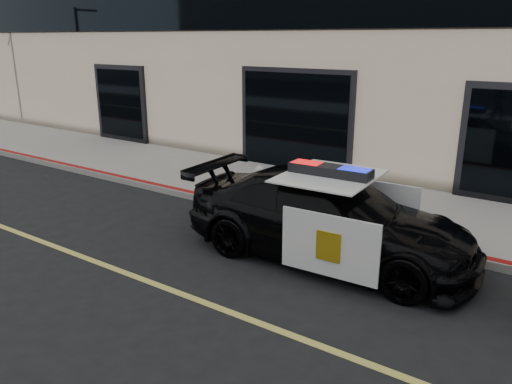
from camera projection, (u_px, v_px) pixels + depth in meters
The scene contains 4 objects.
ground at pixel (129, 275), 8.03m from camera, with size 120.00×120.00×0.00m, color black.
sidewalk_n at pixel (294, 191), 12.14m from camera, with size 60.00×3.50×0.15m, color gray.
police_car at pixel (328, 217), 8.44m from camera, with size 2.54×5.19×1.64m.
fire_hydrant at pixel (259, 181), 11.45m from camera, with size 0.33×0.46×0.72m.
Camera 1 is at (5.80, -4.83, 3.66)m, focal length 35.00 mm.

